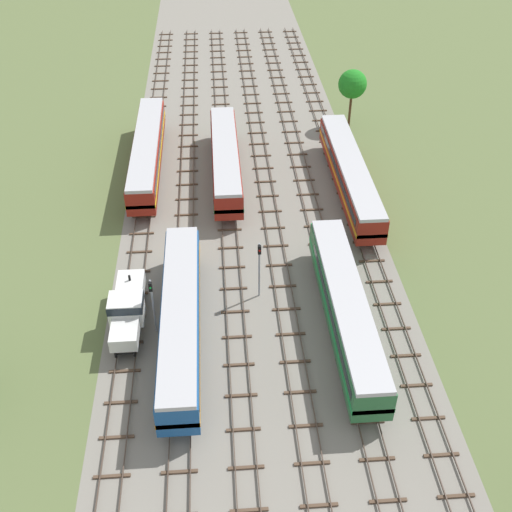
# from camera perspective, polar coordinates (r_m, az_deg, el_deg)

# --- Properties ---
(ground_plane) EXTENTS (480.00, 480.00, 0.00)m
(ground_plane) POSITION_cam_1_polar(r_m,az_deg,el_deg) (60.28, -0.27, 1.07)
(ground_plane) COLOR #5B6B3D
(ballast_bed) EXTENTS (25.69, 176.00, 0.01)m
(ballast_bed) POSITION_cam_1_polar(r_m,az_deg,el_deg) (60.28, -0.27, 1.07)
(ballast_bed) COLOR gray
(ballast_bed) RESTS_ON ground
(track_far_left) EXTENTS (2.40, 126.00, 0.29)m
(track_far_left) POSITION_cam_1_polar(r_m,az_deg,el_deg) (61.39, -10.49, 1.27)
(track_far_left) COLOR #47382D
(track_far_left) RESTS_ON ground
(track_left) EXTENTS (2.40, 126.00, 0.29)m
(track_left) POSITION_cam_1_polar(r_m,az_deg,el_deg) (61.00, -6.44, 1.46)
(track_left) COLOR #47382D
(track_left) RESTS_ON ground
(track_centre_left) EXTENTS (2.40, 126.00, 0.29)m
(track_centre_left) POSITION_cam_1_polar(r_m,az_deg,el_deg) (60.93, -2.37, 1.64)
(track_centre_left) COLOR #47382D
(track_centre_left) RESTS_ON ground
(track_centre) EXTENTS (2.40, 126.00, 0.29)m
(track_centre) POSITION_cam_1_polar(r_m,az_deg,el_deg) (61.16, 1.70, 1.82)
(track_centre) COLOR #47382D
(track_centre) RESTS_ON ground
(track_centre_right) EXTENTS (2.40, 126.00, 0.29)m
(track_centre_right) POSITION_cam_1_polar(r_m,az_deg,el_deg) (61.70, 5.71, 1.98)
(track_centre_right) COLOR #47382D
(track_centre_right) RESTS_ON ground
(track_right) EXTENTS (2.40, 126.00, 0.29)m
(track_right) POSITION_cam_1_polar(r_m,az_deg,el_deg) (62.53, 9.64, 2.13)
(track_right) COLOR #47382D
(track_right) RESTS_ON ground
(diesel_railcar_left_nearest) EXTENTS (2.96, 20.50, 3.80)m
(diesel_railcar_left_nearest) POSITION_cam_1_polar(r_m,az_deg,el_deg) (48.98, -6.89, -5.55)
(diesel_railcar_left_nearest) COLOR #194C8C
(diesel_railcar_left_nearest) RESTS_ON ground
(diesel_railcar_centre_right_near) EXTENTS (2.96, 20.50, 3.80)m
(diesel_railcar_centre_right_near) POSITION_cam_1_polar(r_m,az_deg,el_deg) (49.98, 8.21, -4.63)
(diesel_railcar_centre_right_near) COLOR #286638
(diesel_railcar_centre_right_near) RESTS_ON ground
(shunter_loco_far_left_mid) EXTENTS (2.74, 8.46, 3.10)m
(shunter_loco_far_left_mid) POSITION_cam_1_polar(r_m,az_deg,el_deg) (51.32, -11.65, -4.66)
(shunter_loco_far_left_mid) COLOR white
(shunter_loco_far_left_mid) RESTS_ON ground
(passenger_coach_right_midfar) EXTENTS (2.96, 22.00, 3.80)m
(passenger_coach_right_midfar) POSITION_cam_1_polar(r_m,az_deg,el_deg) (67.30, 8.55, 7.53)
(passenger_coach_right_midfar) COLOR maroon
(passenger_coach_right_midfar) RESTS_ON ground
(diesel_railcar_centre_left_far) EXTENTS (2.96, 20.50, 3.80)m
(diesel_railcar_centre_left_far) POSITION_cam_1_polar(r_m,az_deg,el_deg) (69.39, -2.81, 8.89)
(diesel_railcar_centre_left_far) COLOR maroon
(diesel_railcar_centre_left_far) RESTS_ON ground
(passenger_coach_far_left_farther) EXTENTS (2.96, 22.00, 3.80)m
(passenger_coach_far_left_farther) POSITION_cam_1_polar(r_m,az_deg,el_deg) (71.91, -9.90, 9.46)
(passenger_coach_far_left_farther) COLOR maroon
(passenger_coach_far_left_farther) RESTS_ON ground
(signal_post_nearest) EXTENTS (0.28, 0.47, 5.35)m
(signal_post_nearest) POSITION_cam_1_polar(r_m,az_deg,el_deg) (49.56, -9.44, -3.98)
(signal_post_nearest) COLOR gray
(signal_post_nearest) RESTS_ON ground
(signal_post_mid) EXTENTS (0.28, 0.47, 5.61)m
(signal_post_mid) POSITION_cam_1_polar(r_m,az_deg,el_deg) (52.14, 0.30, -0.72)
(signal_post_mid) COLOR gray
(signal_post_mid) RESTS_ON ground
(lineside_tree_0) EXTENTS (3.55, 3.55, 7.37)m
(lineside_tree_0) POSITION_cam_1_polar(r_m,az_deg,el_deg) (81.13, 8.79, 15.22)
(lineside_tree_0) COLOR #4C331E
(lineside_tree_0) RESTS_ON ground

